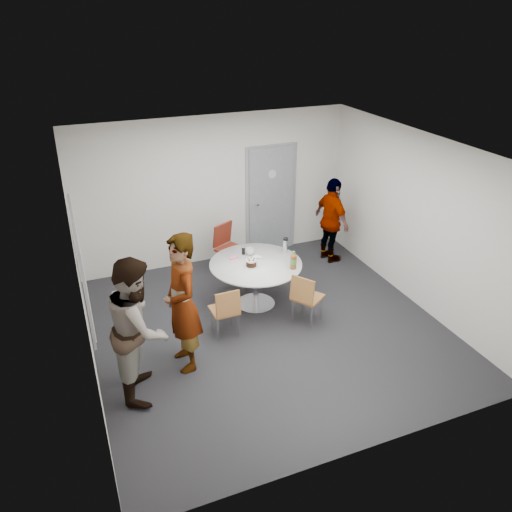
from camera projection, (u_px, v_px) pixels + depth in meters
name	position (u px, v px, depth m)	size (l,w,h in m)	color
floor	(268.00, 328.00, 7.49)	(5.00, 5.00, 0.00)	black
ceiling	(271.00, 151.00, 6.27)	(5.00, 5.00, 0.00)	silver
wall_back	(215.00, 191.00, 8.95)	(5.00, 5.00, 0.00)	beige
wall_left	(80.00, 280.00, 6.05)	(5.00, 5.00, 0.00)	beige
wall_right	(418.00, 221.00, 7.71)	(5.00, 5.00, 0.00)	beige
wall_front	(371.00, 352.00, 4.81)	(5.00, 5.00, 0.00)	beige
door	(271.00, 200.00, 9.45)	(1.02, 0.17, 2.12)	slate
whiteboard	(81.00, 265.00, 6.19)	(0.04, 1.90, 1.25)	gray
table	(257.00, 269.00, 7.80)	(1.44, 1.44, 1.04)	silver
chair_near_left	(226.00, 309.00, 7.09)	(0.39, 0.42, 0.79)	brown
chair_near_right	(305.00, 295.00, 7.37)	(0.57, 0.56, 0.83)	brown
chair_far	(227.00, 243.00, 8.81)	(0.60, 0.62, 0.92)	maroon
person_main	(182.00, 303.00, 6.33)	(0.70, 0.46, 1.91)	#A5C6EA
person_left	(139.00, 327.00, 5.92)	(0.89, 0.70, 1.84)	white
person_right	(332.00, 221.00, 9.13)	(0.94, 0.39, 1.60)	black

